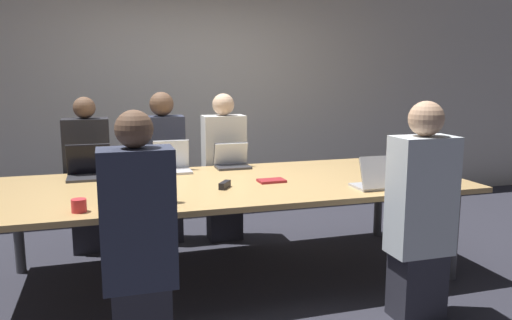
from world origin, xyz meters
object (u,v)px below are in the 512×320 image
(person_far_left, at_px, (88,178))
(person_near_left, at_px, (139,244))
(laptop_near_left, at_px, (126,200))
(laptop_far_midleft, at_px, (172,163))
(bottle_near_left, at_px, (169,187))
(cup_far_midleft, at_px, (146,170))
(person_near_right, at_px, (421,215))
(laptop_far_center, at_px, (232,160))
(laptop_far_left, at_px, (89,168))
(laptop_near_right, at_px, (380,179))
(cup_near_right, at_px, (410,178))
(person_far_midleft, at_px, (164,169))
(person_far_center, at_px, (224,169))
(cup_near_left, at_px, (79,206))
(stapler, at_px, (225,185))

(person_far_left, xyz_separation_m, person_near_left, (0.32, -1.99, 0.01))
(laptop_near_left, bearing_deg, laptop_far_midleft, -110.21)
(bottle_near_left, distance_m, cup_far_midleft, 1.02)
(person_near_right, bearing_deg, laptop_far_center, -62.93)
(laptop_far_left, height_order, laptop_near_right, laptop_far_left)
(cup_near_right, relative_size, laptop_far_center, 0.34)
(cup_near_right, xyz_separation_m, person_far_midleft, (-1.70, 1.52, -0.11))
(bottle_near_left, height_order, person_far_midleft, person_far_midleft)
(laptop_far_left, height_order, laptop_near_left, laptop_far_left)
(person_near_right, relative_size, cup_far_midleft, 17.74)
(person_far_center, bearing_deg, person_far_midleft, 170.13)
(person_near_left, relative_size, laptop_far_midleft, 4.56)
(laptop_near_right, height_order, bottle_near_left, same)
(person_near_right, height_order, person_near_left, person_near_right)
(person_near_left, bearing_deg, bottle_near_left, -113.82)
(person_far_left, bearing_deg, laptop_far_midleft, -27.40)
(cup_far_midleft, distance_m, laptop_far_center, 0.78)
(person_near_left, distance_m, laptop_far_center, 1.91)
(laptop_near_left, relative_size, cup_near_left, 3.48)
(person_near_left, xyz_separation_m, stapler, (0.69, 0.85, 0.11))
(person_near_left, height_order, person_far_midleft, person_far_midleft)
(stapler, bearing_deg, person_far_left, 164.54)
(person_near_right, distance_m, person_near_left, 1.79)
(person_far_left, xyz_separation_m, cup_near_left, (-0.01, -1.52, 0.13))
(laptop_near_right, distance_m, person_near_left, 1.86)
(laptop_far_midleft, bearing_deg, laptop_near_left, -110.21)
(laptop_far_center, bearing_deg, cup_near_right, -44.37)
(person_far_center, distance_m, stapler, 1.15)
(person_far_left, height_order, stapler, person_far_left)
(laptop_near_right, relative_size, bottle_near_left, 1.47)
(laptop_far_center, bearing_deg, person_far_left, 165.01)
(person_near_right, distance_m, cup_far_midleft, 2.25)
(cup_near_right, xyz_separation_m, person_near_left, (-2.07, -0.55, -0.13))
(person_far_midleft, xyz_separation_m, laptop_far_center, (0.57, -0.41, 0.13))
(person_near_right, relative_size, cup_near_right, 13.80)
(laptop_far_left, xyz_separation_m, laptop_far_center, (1.23, 0.11, -0.01))
(laptop_near_right, relative_size, cup_near_right, 3.48)
(person_far_midleft, height_order, stapler, person_far_midleft)
(laptop_near_right, xyz_separation_m, person_far_midleft, (-1.42, 1.56, -0.13))
(cup_near_right, xyz_separation_m, laptop_far_midleft, (-1.67, 1.07, 0.03))
(laptop_near_left, distance_m, bottle_near_left, 0.31)
(laptop_far_left, distance_m, person_far_midleft, 0.85)
(person_near_left, xyz_separation_m, cup_far_midleft, (0.17, 1.55, 0.12))
(person_near_left, bearing_deg, person_far_left, -80.95)
(person_far_left, height_order, laptop_far_midleft, person_far_left)
(laptop_near_right, relative_size, laptop_far_midleft, 1.17)
(stapler, bearing_deg, bottle_near_left, -112.08)
(laptop_near_left, xyz_separation_m, person_near_left, (0.04, -0.42, -0.15))
(person_far_left, distance_m, cup_near_right, 2.79)
(laptop_near_right, height_order, laptop_far_midleft, laptop_far_midleft)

